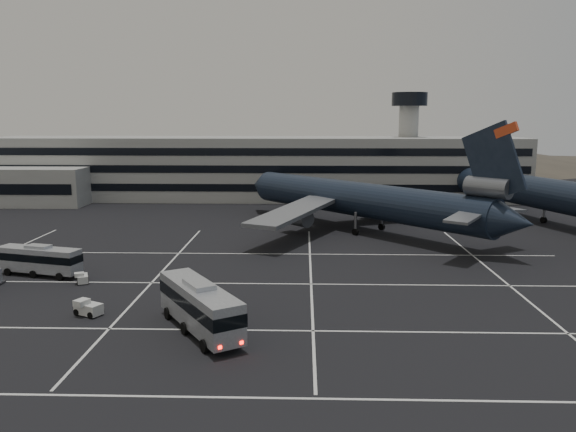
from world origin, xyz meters
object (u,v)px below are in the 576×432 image
at_px(tug_a, 83,278).
at_px(trijet_main, 362,200).
at_px(bus_far, 39,259).
at_px(bus_near, 200,304).

bearing_deg(tug_a, trijet_main, 18.16).
distance_m(trijet_main, bus_far, 49.11).
xyz_separation_m(trijet_main, bus_near, (-18.50, -44.38, -2.80)).
height_order(trijet_main, bus_far, trijet_main).
bearing_deg(tug_a, bus_far, 131.46).
relative_size(bus_near, tug_a, 5.31).
relative_size(bus_far, tug_a, 4.60).
distance_m(bus_near, bus_far, 27.92).
relative_size(bus_near, bus_far, 1.15).
bearing_deg(bus_near, bus_far, 110.12).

